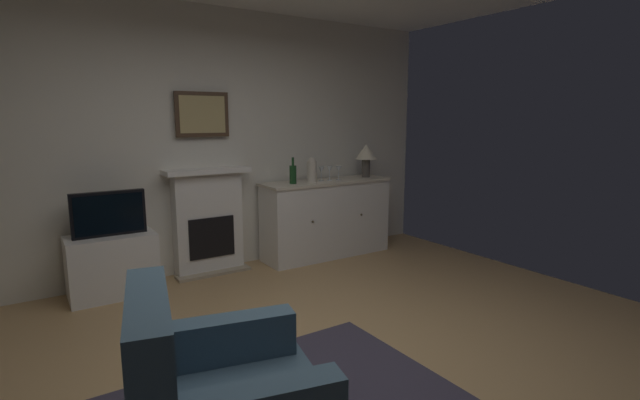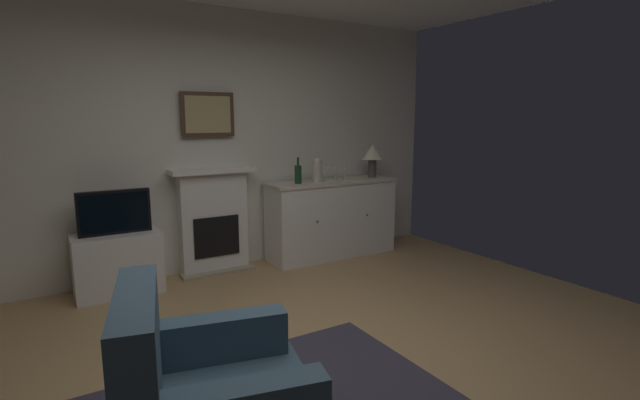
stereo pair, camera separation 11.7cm
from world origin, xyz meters
TOP-DOWN VIEW (x-y plane):
  - ground_plane at (0.00, 0.00)m, footprint 5.82×5.04m
  - wall_rear at (0.00, 2.49)m, footprint 5.82×0.06m
  - fireplace_unit at (0.04, 2.36)m, footprint 0.87×0.30m
  - framed_picture at (0.04, 2.41)m, footprint 0.55×0.04m
  - sideboard_cabinet at (1.41, 2.19)m, footprint 1.56×0.49m
  - table_lamp at (1.99, 2.19)m, footprint 0.26×0.26m
  - wine_bottle at (0.95, 2.16)m, footprint 0.08×0.08m
  - wine_glass_left at (1.33, 2.18)m, footprint 0.07×0.07m
  - wine_glass_center at (1.44, 2.17)m, footprint 0.07×0.07m
  - wine_glass_right at (1.55, 2.15)m, footprint 0.07×0.07m
  - vase_decorative at (1.18, 2.14)m, footprint 0.11×0.11m
  - tv_cabinet at (-0.93, 2.20)m, footprint 0.75×0.42m
  - tv_set at (-0.93, 2.18)m, footprint 0.62×0.07m

SIDE VIEW (x-z plane):
  - ground_plane at x=0.00m, z-range -0.10..0.00m
  - tv_cabinet at x=-0.93m, z-range 0.00..0.57m
  - sideboard_cabinet at x=1.41m, z-range 0.00..0.90m
  - fireplace_unit at x=0.04m, z-range 0.00..1.10m
  - tv_set at x=-0.93m, z-range 0.57..0.97m
  - wine_bottle at x=0.95m, z-range 0.86..1.15m
  - wine_glass_left at x=1.33m, z-range 0.93..1.10m
  - wine_glass_center at x=1.44m, z-range 0.93..1.10m
  - wine_glass_right at x=1.55m, z-range 0.93..1.10m
  - vase_decorative at x=1.18m, z-range 0.89..1.17m
  - table_lamp at x=1.99m, z-range 0.97..1.37m
  - wall_rear at x=0.00m, z-range 0.00..2.72m
  - framed_picture at x=0.04m, z-range 1.42..1.87m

